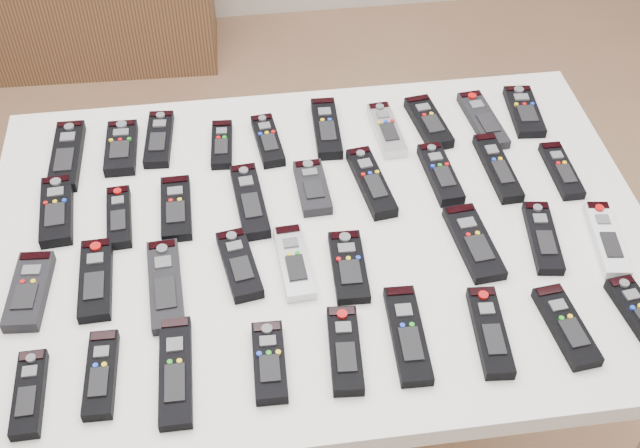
{
  "coord_description": "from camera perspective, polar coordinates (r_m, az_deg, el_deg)",
  "views": [
    {
      "loc": [
        -0.01,
        -1.12,
        1.86
      ],
      "look_at": [
        0.13,
        -0.09,
        0.8
      ],
      "focal_mm": 45.0,
      "sensor_mm": 36.0,
      "label": 1
    }
  ],
  "objects": [
    {
      "name": "remote_26",
      "position": [
        1.54,
        15.56,
        -0.92
      ],
      "size": [
        0.07,
        0.18,
        0.02
      ],
      "primitive_type": "cube",
      "rotation": [
        0.0,
        0.0,
        -0.14
      ],
      "color": "black",
      "rests_on": "table"
    },
    {
      "name": "remote_11",
      "position": [
        1.56,
        -14.09,
        0.48
      ],
      "size": [
        0.05,
        0.15,
        0.02
      ],
      "primitive_type": "cube",
      "rotation": [
        0.0,
        0.0,
        0.05
      ],
      "color": "black",
      "rests_on": "table"
    },
    {
      "name": "remote_31",
      "position": [
        1.31,
        -3.62,
        -9.77
      ],
      "size": [
        0.06,
        0.15,
        0.02
      ],
      "primitive_type": "cube",
      "rotation": [
        0.0,
        0.0,
        -0.03
      ],
      "color": "black",
      "rests_on": "table"
    },
    {
      "name": "remote_21",
      "position": [
        1.43,
        -10.94,
        -4.29
      ],
      "size": [
        0.07,
        0.2,
        0.02
      ],
      "primitive_type": "cube",
      "rotation": [
        0.0,
        0.0,
        0.06
      ],
      "color": "black",
      "rests_on": "table"
    },
    {
      "name": "remote_33",
      "position": [
        1.34,
        6.24,
        -7.83
      ],
      "size": [
        0.06,
        0.2,
        0.02
      ],
      "primitive_type": "cube",
      "rotation": [
        0.0,
        0.0,
        -0.04
      ],
      "color": "black",
      "rests_on": "table"
    },
    {
      "name": "remote_13",
      "position": [
        1.55,
        -5.01,
        1.65
      ],
      "size": [
        0.07,
        0.2,
        0.02
      ],
      "primitive_type": "cube",
      "rotation": [
        0.0,
        0.0,
        0.08
      ],
      "color": "black",
      "rests_on": "table"
    },
    {
      "name": "remote_19",
      "position": [
        1.48,
        -19.97,
        -4.49
      ],
      "size": [
        0.07,
        0.17,
        0.02
      ],
      "primitive_type": "cube",
      "rotation": [
        0.0,
        0.0,
        -0.08
      ],
      "color": "black",
      "rests_on": "table"
    },
    {
      "name": "remote_16",
      "position": [
        1.62,
        8.55,
        3.56
      ],
      "size": [
        0.06,
        0.17,
        0.02
      ],
      "primitive_type": "cube",
      "rotation": [
        0.0,
        0.0,
        0.06
      ],
      "color": "black",
      "rests_on": "table"
    },
    {
      "name": "remote_29",
      "position": [
        1.34,
        -15.3,
        -10.26
      ],
      "size": [
        0.05,
        0.16,
        0.02
      ],
      "primitive_type": "cube",
      "rotation": [
        0.0,
        0.0,
        -0.03
      ],
      "color": "black",
      "rests_on": "table"
    },
    {
      "name": "remote_18",
      "position": [
        1.69,
        16.79,
        3.67
      ],
      "size": [
        0.04,
        0.16,
        0.02
      ],
      "primitive_type": "cube",
      "rotation": [
        0.0,
        0.0,
        -0.01
      ],
      "color": "black",
      "rests_on": "table"
    },
    {
      "name": "remote_5",
      "position": [
        1.71,
        0.46,
        6.83
      ],
      "size": [
        0.06,
        0.19,
        0.02
      ],
      "primitive_type": "cube",
      "rotation": [
        0.0,
        0.0,
        -0.04
      ],
      "color": "black",
      "rests_on": "table"
    },
    {
      "name": "remote_4",
      "position": [
        1.69,
        -3.74,
        5.94
      ],
      "size": [
        0.06,
        0.16,
        0.02
      ],
      "primitive_type": "cube",
      "rotation": [
        0.0,
        0.0,
        0.1
      ],
      "color": "black",
      "rests_on": "table"
    },
    {
      "name": "remote_24",
      "position": [
        1.43,
        2.06,
        -3.04
      ],
      "size": [
        0.06,
        0.16,
        0.02
      ],
      "primitive_type": "cube",
      "rotation": [
        0.0,
        0.0,
        -0.04
      ],
      "color": "black",
      "rests_on": "table"
    },
    {
      "name": "remote_36",
      "position": [
        1.46,
        21.81,
        -6.02
      ],
      "size": [
        0.07,
        0.16,
        0.02
      ],
      "primitive_type": "cube",
      "rotation": [
        0.0,
        0.0,
        0.12
      ],
      "color": "black",
      "rests_on": "table"
    },
    {
      "name": "remote_27",
      "position": [
        1.57,
        19.7,
        -1.01
      ],
      "size": [
        0.07,
        0.19,
        0.02
      ],
      "primitive_type": "cube",
      "rotation": [
        0.0,
        0.0,
        -0.14
      ],
      "color": "silver",
      "rests_on": "table"
    },
    {
      "name": "remote_32",
      "position": [
        1.32,
        1.79,
        -8.94
      ],
      "size": [
        0.06,
        0.17,
        0.02
      ],
      "primitive_type": "cube",
      "rotation": [
        0.0,
        0.0,
        -0.08
      ],
      "color": "black",
      "rests_on": "table"
    },
    {
      "name": "remote_3",
      "position": [
        1.69,
        -6.99,
        5.63
      ],
      "size": [
        0.05,
        0.14,
        0.02
      ],
      "primitive_type": "cube",
      "rotation": [
        0.0,
        0.0,
        -0.06
      ],
      "color": "black",
      "rests_on": "table"
    },
    {
      "name": "remote_20",
      "position": [
        1.47,
        -15.66,
        -3.82
      ],
      "size": [
        0.06,
        0.18,
        0.02
      ],
      "primitive_type": "cube",
      "rotation": [
        0.0,
        0.0,
        0.03
      ],
      "color": "black",
      "rests_on": "table"
    },
    {
      "name": "remote_25",
      "position": [
        1.5,
        10.87,
        -1.3
      ],
      "size": [
        0.08,
        0.19,
        0.02
      ],
      "primitive_type": "cube",
      "rotation": [
        0.0,
        0.0,
        0.09
      ],
      "color": "black",
      "rests_on": "table"
    },
    {
      "name": "remote_7",
      "position": [
        1.75,
        7.72,
        7.18
      ],
      "size": [
        0.08,
        0.17,
        0.02
      ],
      "primitive_type": "cube",
      "rotation": [
        0.0,
        0.0,
        0.13
      ],
      "color": "black",
      "rests_on": "table"
    },
    {
      "name": "remote_14",
      "position": [
        1.58,
        -0.55,
        2.62
      ],
      "size": [
        0.06,
        0.14,
        0.02
      ],
      "primitive_type": "cube",
      "rotation": [
        0.0,
        0.0,
        0.03
      ],
      "color": "black",
      "rests_on": "table"
    },
    {
      "name": "remote_8",
      "position": [
        1.77,
        11.5,
        7.26
      ],
      "size": [
        0.07,
        0.19,
        0.02
      ],
      "primitive_type": "cube",
      "rotation": [
        0.0,
        0.0,
        0.09
      ],
      "color": "black",
      "rests_on": "table"
    },
    {
      "name": "remote_35",
      "position": [
        1.41,
        17.1,
        -6.96
      ],
      "size": [
        0.07,
        0.17,
        0.02
      ],
      "primitive_type": "cube",
      "rotation": [
        0.0,
        0.0,
        0.1
      ],
      "color": "black",
      "rests_on": "table"
    },
    {
      "name": "remote_12",
      "position": [
        1.56,
        -10.19,
        1.12
      ],
      "size": [
        0.06,
        0.16,
        0.02
      ],
      "primitive_type": "cube",
      "rotation": [
        0.0,
        0.0,
        0.01
      ],
      "color": "black",
      "rests_on": "table"
    },
    {
      "name": "remote_17",
      "position": [
        1.66,
        12.51,
        3.94
      ],
      "size": [
        0.05,
        0.19,
        0.02
      ],
      "primitive_type": "cube",
      "rotation": [
        0.0,
        0.0,
        0.03
      ],
      "color": "black",
      "rests_on": "table"
    },
    {
      "name": "remote_28",
      "position": [
        1.35,
        -19.97,
        -11.27
      ],
      "size": [
        0.05,
        0.15,
        0.02
      ],
      "primitive_type": "cube",
      "rotation": [
        0.0,
        0.0,
        0.01
      ],
      "color": "black",
      "rests_on": "table"
    },
    {
      "name": "remote_0",
      "position": [
        1.72,
        -17.56,
        4.65
      ],
      "size": [
        0.06,
        0.2,
        0.02
      ],
      "primitive_type": "cube",
      "rotation": [
        0.0,
        0.0,
        -0.02
      ],
      "color": "black",
      "rests_on": "table"
    },
    {
      "name": "remote_9",
      "position": [
        1.82,
        14.31,
        7.77
      ],
      "size": [
        0.07,
        0.17,
        0.02
      ],
      "primitive_type": "cube",
      "rotation": [
        0.0,
        0.0,
        -0.09
      ],
      "color": "black",
      "rests_on": "table"
    },
    {
      "name": "table",
      "position": [
        1.55,
        0.0,
        -2.02
      ],
      "size": [
        1.25,
        0.88,
        0.78
      ],
      "color": "white",
      "rests_on": "ground"
    },
    {
      "name": "remote_10",
      "position": [
        1.61,
        -18.22,
        0.91
      ],
      "size": [
        0.07,
        0.18,
        0.02
      ],
      "primitive_type": "cube",
      "rotation": [
        0.0,
        0.0,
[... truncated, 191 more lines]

